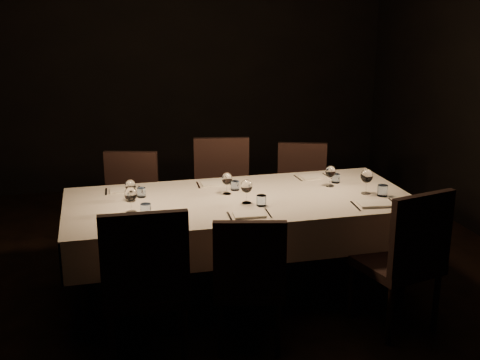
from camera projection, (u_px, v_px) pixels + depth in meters
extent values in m
cube|color=black|center=(240.00, 293.00, 4.61)|extent=(5.00, 6.00, 0.01)
cube|color=black|center=(178.00, 59.00, 6.98)|extent=(5.00, 0.01, 3.00)
cube|color=black|center=(240.00, 202.00, 4.40)|extent=(2.40, 1.00, 0.04)
cylinder|color=black|center=(87.00, 291.00, 3.86)|extent=(0.07, 0.07, 0.71)
cylinder|color=black|center=(87.00, 242.00, 4.64)|extent=(0.07, 0.07, 0.71)
cylinder|color=black|center=(403.00, 257.00, 4.38)|extent=(0.07, 0.07, 0.71)
cylinder|color=black|center=(355.00, 218.00, 5.16)|extent=(0.07, 0.07, 0.71)
cube|color=beige|center=(240.00, 199.00, 4.40)|extent=(2.52, 1.12, 0.01)
cube|color=beige|center=(224.00, 195.00, 4.95)|extent=(2.52, 0.01, 0.28)
cube|color=beige|center=(260.00, 246.00, 3.92)|extent=(2.52, 0.01, 0.28)
cube|color=beige|center=(395.00, 205.00, 4.73)|extent=(0.01, 1.12, 0.28)
cube|color=beige|center=(64.00, 233.00, 4.15)|extent=(0.01, 1.12, 0.28)
cylinder|color=black|center=(177.00, 307.00, 3.95)|extent=(0.04, 0.04, 0.43)
cylinder|color=black|center=(184.00, 340.00, 3.56)|extent=(0.04, 0.04, 0.43)
cylinder|color=black|center=(113.00, 313.00, 3.87)|extent=(0.04, 0.04, 0.43)
cylinder|color=black|center=(113.00, 348.00, 3.48)|extent=(0.04, 0.04, 0.43)
cube|color=black|center=(145.00, 290.00, 3.64)|extent=(0.51, 0.51, 0.06)
cube|color=black|center=(145.00, 258.00, 3.35)|extent=(0.50, 0.07, 0.54)
cube|color=beige|center=(127.00, 225.00, 3.85)|extent=(0.24, 0.17, 0.02)
cube|color=silver|center=(105.00, 227.00, 3.81)|extent=(0.04, 0.20, 0.01)
cube|color=silver|center=(149.00, 224.00, 3.88)|extent=(0.04, 0.20, 0.01)
cylinder|color=silver|center=(146.00, 209.00, 4.04)|extent=(0.07, 0.07, 0.08)
cylinder|color=white|center=(132.00, 212.00, 4.10)|extent=(0.07, 0.07, 0.00)
cylinder|color=white|center=(131.00, 206.00, 4.09)|extent=(0.01, 0.01, 0.08)
ellipsoid|color=white|center=(131.00, 194.00, 4.06)|extent=(0.09, 0.09, 0.10)
cylinder|color=black|center=(275.00, 303.00, 4.06)|extent=(0.04, 0.04, 0.38)
cylinder|color=black|center=(278.00, 330.00, 3.72)|extent=(0.04, 0.04, 0.38)
cylinder|color=black|center=(222.00, 303.00, 4.06)|extent=(0.04, 0.04, 0.38)
cylinder|color=black|center=(221.00, 330.00, 3.72)|extent=(0.04, 0.04, 0.38)
cube|color=black|center=(249.00, 285.00, 3.82)|extent=(0.53, 0.53, 0.06)
cube|color=black|center=(250.00, 259.00, 3.57)|extent=(0.44, 0.15, 0.47)
cube|color=beige|center=(249.00, 214.00, 4.03)|extent=(0.22, 0.15, 0.02)
cube|color=silver|center=(230.00, 217.00, 4.00)|extent=(0.02, 0.19, 0.01)
cube|color=silver|center=(268.00, 214.00, 4.06)|extent=(0.02, 0.19, 0.01)
cylinder|color=silver|center=(261.00, 200.00, 4.22)|extent=(0.07, 0.07, 0.08)
cylinder|color=white|center=(247.00, 203.00, 4.29)|extent=(0.07, 0.07, 0.00)
cylinder|color=white|center=(247.00, 197.00, 4.27)|extent=(0.01, 0.01, 0.08)
ellipsoid|color=white|center=(247.00, 186.00, 4.25)|extent=(0.08, 0.08, 0.10)
cylinder|color=black|center=(395.00, 279.00, 4.37)|extent=(0.04, 0.04, 0.42)
cylinder|color=black|center=(436.00, 302.00, 4.03)|extent=(0.04, 0.04, 0.42)
cylinder|color=black|center=(351.00, 290.00, 4.19)|extent=(0.04, 0.04, 0.42)
cylinder|color=black|center=(390.00, 316.00, 3.85)|extent=(0.04, 0.04, 0.42)
cube|color=black|center=(395.00, 264.00, 4.04)|extent=(0.58, 0.58, 0.06)
cube|color=black|center=(421.00, 234.00, 3.78)|extent=(0.48, 0.16, 0.52)
cube|color=beige|center=(375.00, 204.00, 4.24)|extent=(0.25, 0.17, 0.02)
cube|color=silver|center=(355.00, 206.00, 4.21)|extent=(0.04, 0.21, 0.01)
cube|color=silver|center=(394.00, 203.00, 4.28)|extent=(0.03, 0.21, 0.01)
cylinder|color=silver|center=(383.00, 191.00, 4.43)|extent=(0.08, 0.08, 0.08)
cylinder|color=white|center=(366.00, 193.00, 4.50)|extent=(0.07, 0.07, 0.00)
cylinder|color=white|center=(366.00, 187.00, 4.48)|extent=(0.01, 0.01, 0.09)
ellipsoid|color=white|center=(367.00, 176.00, 4.46)|extent=(0.09, 0.09, 0.11)
cylinder|color=black|center=(103.00, 251.00, 4.89)|extent=(0.04, 0.04, 0.39)
cylinder|color=black|center=(113.00, 234.00, 5.24)|extent=(0.04, 0.04, 0.39)
cylinder|color=black|center=(148.00, 251.00, 4.88)|extent=(0.04, 0.04, 0.39)
cylinder|color=black|center=(155.00, 235.00, 5.23)|extent=(0.04, 0.04, 0.39)
cube|color=black|center=(129.00, 217.00, 5.00)|extent=(0.55, 0.55, 0.06)
cube|color=black|center=(132.00, 179.00, 5.11)|extent=(0.44, 0.17, 0.49)
cube|color=beige|center=(123.00, 190.00, 4.56)|extent=(0.20, 0.13, 0.01)
cube|color=silver|center=(106.00, 192.00, 4.53)|extent=(0.02, 0.18, 0.01)
cube|color=silver|center=(139.00, 189.00, 4.59)|extent=(0.02, 0.18, 0.01)
cylinder|color=silver|center=(141.00, 192.00, 4.41)|extent=(0.06, 0.06, 0.07)
cylinder|color=white|center=(131.00, 201.00, 4.33)|extent=(0.06, 0.06, 0.00)
cylinder|color=white|center=(131.00, 196.00, 4.32)|extent=(0.01, 0.01, 0.08)
ellipsoid|color=white|center=(130.00, 186.00, 4.29)|extent=(0.08, 0.08, 0.09)
cylinder|color=black|center=(200.00, 242.00, 5.04)|extent=(0.04, 0.04, 0.42)
cylinder|color=black|center=(200.00, 225.00, 5.43)|extent=(0.04, 0.04, 0.42)
cylinder|color=black|center=(247.00, 241.00, 5.06)|extent=(0.04, 0.04, 0.42)
cylinder|color=black|center=(244.00, 224.00, 5.45)|extent=(0.04, 0.04, 0.42)
cube|color=black|center=(223.00, 206.00, 5.18)|extent=(0.56, 0.56, 0.06)
cube|color=black|center=(222.00, 167.00, 5.29)|extent=(0.48, 0.14, 0.52)
cube|color=beige|center=(214.00, 184.00, 4.72)|extent=(0.20, 0.13, 0.01)
cube|color=silver|center=(198.00, 185.00, 4.69)|extent=(0.02, 0.18, 0.01)
cube|color=silver|center=(230.00, 183.00, 4.75)|extent=(0.02, 0.18, 0.01)
cylinder|color=silver|center=(235.00, 186.00, 4.57)|extent=(0.07, 0.07, 0.07)
cylinder|color=white|center=(227.00, 194.00, 4.49)|extent=(0.06, 0.06, 0.00)
cylinder|color=white|center=(227.00, 189.00, 4.48)|extent=(0.01, 0.01, 0.08)
ellipsoid|color=white|center=(227.00, 179.00, 4.46)|extent=(0.08, 0.08, 0.09)
cylinder|color=black|center=(280.00, 233.00, 5.29)|extent=(0.04, 0.04, 0.38)
cylinder|color=black|center=(281.00, 219.00, 5.63)|extent=(0.04, 0.04, 0.38)
cylinder|color=black|center=(321.00, 234.00, 5.26)|extent=(0.04, 0.04, 0.38)
cylinder|color=black|center=(320.00, 220.00, 5.60)|extent=(0.04, 0.04, 0.38)
cube|color=black|center=(301.00, 203.00, 5.38)|extent=(0.56, 0.56, 0.06)
cube|color=black|center=(302.00, 169.00, 5.49)|extent=(0.43, 0.19, 0.48)
cube|color=beige|center=(313.00, 177.00, 4.91)|extent=(0.21, 0.14, 0.01)
cube|color=silver|center=(298.00, 178.00, 4.88)|extent=(0.02, 0.18, 0.01)
cube|color=silver|center=(327.00, 176.00, 4.94)|extent=(0.02, 0.18, 0.01)
cylinder|color=silver|center=(336.00, 178.00, 4.76)|extent=(0.07, 0.07, 0.07)
cylinder|color=white|center=(330.00, 186.00, 4.68)|extent=(0.06, 0.06, 0.00)
cylinder|color=white|center=(330.00, 181.00, 4.67)|extent=(0.01, 0.01, 0.08)
ellipsoid|color=white|center=(330.00, 172.00, 4.64)|extent=(0.08, 0.08, 0.09)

